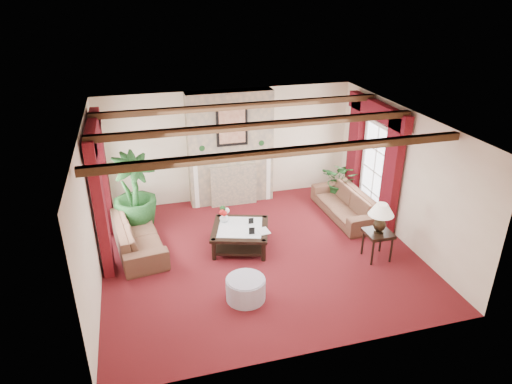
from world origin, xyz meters
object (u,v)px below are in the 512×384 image
object	(u,v)px
sofa_left	(137,230)
ottoman	(246,289)
sofa_right	(346,200)
coffee_table	(240,237)
potted_palm	(136,208)
side_table	(377,245)

from	to	relation	value
sofa_left	ottoman	xyz separation A→B (m)	(1.69, -2.14, -0.22)
sofa_left	sofa_right	world-z (taller)	sofa_left
sofa_right	coffee_table	xyz separation A→B (m)	(-2.63, -0.69, -0.18)
potted_palm	coffee_table	distance (m)	2.42
sofa_left	sofa_right	bearing A→B (deg)	-95.30
ottoman	coffee_table	bearing A→B (deg)	79.51
ottoman	sofa_left	bearing A→B (deg)	128.31
sofa_left	coffee_table	distance (m)	2.07
sofa_right	side_table	bearing A→B (deg)	-7.59
sofa_left	side_table	size ratio (longest dim) A/B	3.75
side_table	ottoman	size ratio (longest dim) A/B	0.86
coffee_table	ottoman	xyz separation A→B (m)	(-0.30, -1.64, -0.03)
potted_palm	coffee_table	bearing A→B (deg)	-34.71
coffee_table	side_table	xyz separation A→B (m)	(2.46, -1.09, 0.07)
sofa_right	coffee_table	bearing A→B (deg)	-77.29
sofa_right	potted_palm	world-z (taller)	potted_palm
sofa_right	potted_palm	distance (m)	4.67
sofa_right	coffee_table	size ratio (longest dim) A/B	1.89
potted_palm	ottoman	bearing A→B (deg)	-60.91
sofa_left	side_table	distance (m)	4.73
sofa_right	potted_palm	bearing A→B (deg)	-100.35
sofa_left	side_table	bearing A→B (deg)	-117.26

